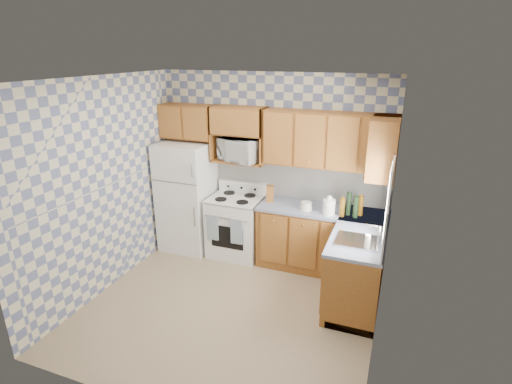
# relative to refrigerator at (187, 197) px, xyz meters

# --- Properties ---
(floor) EXTENTS (3.40, 3.40, 0.00)m
(floor) POSITION_rel_refrigerator_xyz_m (1.27, -1.25, -0.84)
(floor) COLOR #8C755B
(floor) RESTS_ON ground
(back_wall) EXTENTS (3.40, 0.02, 2.70)m
(back_wall) POSITION_rel_refrigerator_xyz_m (1.27, 0.35, 0.51)
(back_wall) COLOR slate
(back_wall) RESTS_ON ground
(right_wall) EXTENTS (0.02, 3.20, 2.70)m
(right_wall) POSITION_rel_refrigerator_xyz_m (2.97, -1.25, 0.51)
(right_wall) COLOR slate
(right_wall) RESTS_ON ground
(backsplash_back) EXTENTS (2.60, 0.02, 0.56)m
(backsplash_back) POSITION_rel_refrigerator_xyz_m (1.68, 0.34, 0.36)
(backsplash_back) COLOR white
(backsplash_back) RESTS_ON back_wall
(backsplash_right) EXTENTS (0.02, 1.60, 0.56)m
(backsplash_right) POSITION_rel_refrigerator_xyz_m (2.96, -0.45, 0.36)
(backsplash_right) COLOR white
(backsplash_right) RESTS_ON right_wall
(refrigerator) EXTENTS (0.75, 0.70, 1.68)m
(refrigerator) POSITION_rel_refrigerator_xyz_m (0.00, 0.00, 0.00)
(refrigerator) COLOR white
(refrigerator) RESTS_ON floor
(stove_body) EXTENTS (0.76, 0.65, 0.90)m
(stove_body) POSITION_rel_refrigerator_xyz_m (0.80, 0.03, -0.39)
(stove_body) COLOR white
(stove_body) RESTS_ON floor
(cooktop) EXTENTS (0.76, 0.65, 0.02)m
(cooktop) POSITION_rel_refrigerator_xyz_m (0.80, 0.03, 0.07)
(cooktop) COLOR silver
(cooktop) RESTS_ON stove_body
(backguard) EXTENTS (0.76, 0.08, 0.17)m
(backguard) POSITION_rel_refrigerator_xyz_m (0.80, 0.30, 0.16)
(backguard) COLOR white
(backguard) RESTS_ON cooktop
(dish_towel_left) EXTENTS (0.18, 0.02, 0.37)m
(dish_towel_left) POSITION_rel_refrigerator_xyz_m (0.58, -0.32, -0.30)
(dish_towel_left) COLOR navy
(dish_towel_left) RESTS_ON stove_body
(dish_towel_right) EXTENTS (0.18, 0.02, 0.37)m
(dish_towel_right) POSITION_rel_refrigerator_xyz_m (0.96, -0.32, -0.30)
(dish_towel_right) COLOR navy
(dish_towel_right) RESTS_ON stove_body
(base_cabinets_back) EXTENTS (1.75, 0.60, 0.88)m
(base_cabinets_back) POSITION_rel_refrigerator_xyz_m (2.10, 0.05, -0.40)
(base_cabinets_back) COLOR brown
(base_cabinets_back) RESTS_ON floor
(base_cabinets_right) EXTENTS (0.60, 1.60, 0.88)m
(base_cabinets_right) POSITION_rel_refrigerator_xyz_m (2.67, -0.45, -0.40)
(base_cabinets_right) COLOR brown
(base_cabinets_right) RESTS_ON floor
(countertop_back) EXTENTS (1.77, 0.63, 0.04)m
(countertop_back) POSITION_rel_refrigerator_xyz_m (2.10, 0.05, 0.06)
(countertop_back) COLOR slate
(countertop_back) RESTS_ON base_cabinets_back
(countertop_right) EXTENTS (0.63, 1.60, 0.04)m
(countertop_right) POSITION_rel_refrigerator_xyz_m (2.67, -0.45, 0.06)
(countertop_right) COLOR slate
(countertop_right) RESTS_ON base_cabinets_right
(upper_cabinets_back) EXTENTS (1.75, 0.33, 0.74)m
(upper_cabinets_back) POSITION_rel_refrigerator_xyz_m (2.10, 0.19, 1.01)
(upper_cabinets_back) COLOR brown
(upper_cabinets_back) RESTS_ON back_wall
(upper_cabinets_fridge) EXTENTS (0.82, 0.33, 0.50)m
(upper_cabinets_fridge) POSITION_rel_refrigerator_xyz_m (-0.02, 0.19, 1.13)
(upper_cabinets_fridge) COLOR brown
(upper_cabinets_fridge) RESTS_ON back_wall
(upper_cabinets_right) EXTENTS (0.33, 0.70, 0.74)m
(upper_cabinets_right) POSITION_rel_refrigerator_xyz_m (2.81, 0.00, 1.01)
(upper_cabinets_right) COLOR brown
(upper_cabinets_right) RESTS_ON right_wall
(microwave_shelf) EXTENTS (0.80, 0.33, 0.03)m
(microwave_shelf) POSITION_rel_refrigerator_xyz_m (0.80, 0.19, 0.60)
(microwave_shelf) COLOR brown
(microwave_shelf) RESTS_ON back_wall
(microwave) EXTENTS (0.69, 0.56, 0.33)m
(microwave) POSITION_rel_refrigerator_xyz_m (0.84, 0.17, 0.78)
(microwave) COLOR white
(microwave) RESTS_ON microwave_shelf
(sink) EXTENTS (0.48, 0.40, 0.03)m
(sink) POSITION_rel_refrigerator_xyz_m (2.67, -0.80, 0.09)
(sink) COLOR #B7B7BC
(sink) RESTS_ON countertop_right
(window) EXTENTS (0.02, 0.66, 0.86)m
(window) POSITION_rel_refrigerator_xyz_m (2.96, -0.80, 0.61)
(window) COLOR silver
(window) RESTS_ON right_wall
(bottle_0) EXTENTS (0.07, 0.07, 0.31)m
(bottle_0) POSITION_rel_refrigerator_xyz_m (2.45, -0.04, 0.24)
(bottle_0) COLOR black
(bottle_0) RESTS_ON countertop_back
(bottle_1) EXTENTS (0.07, 0.07, 0.29)m
(bottle_1) POSITION_rel_refrigerator_xyz_m (2.55, -0.10, 0.22)
(bottle_1) COLOR black
(bottle_1) RESTS_ON countertop_back
(bottle_2) EXTENTS (0.07, 0.07, 0.27)m
(bottle_2) POSITION_rel_refrigerator_xyz_m (2.60, 0.00, 0.21)
(bottle_2) COLOR brown
(bottle_2) RESTS_ON countertop_back
(bottle_3) EXTENTS (0.07, 0.07, 0.25)m
(bottle_3) POSITION_rel_refrigerator_xyz_m (2.38, -0.12, 0.20)
(bottle_3) COLOR brown
(bottle_3) RESTS_ON countertop_back
(knife_block) EXTENTS (0.14, 0.14, 0.24)m
(knife_block) POSITION_rel_refrigerator_xyz_m (1.32, 0.07, 0.20)
(knife_block) COLOR brown
(knife_block) RESTS_ON countertop_back
(electric_kettle) EXTENTS (0.16, 0.16, 0.21)m
(electric_kettle) POSITION_rel_refrigerator_xyz_m (2.21, -0.12, 0.18)
(electric_kettle) COLOR white
(electric_kettle) RESTS_ON countertop_back
(food_containers) EXTENTS (0.16, 0.16, 0.11)m
(food_containers) POSITION_rel_refrigerator_xyz_m (1.89, -0.07, 0.13)
(food_containers) COLOR silver
(food_containers) RESTS_ON countertop_back
(soap_bottle) EXTENTS (0.06, 0.06, 0.17)m
(soap_bottle) POSITION_rel_refrigerator_xyz_m (2.79, -0.95, 0.17)
(soap_bottle) COLOR silver
(soap_bottle) RESTS_ON countertop_right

